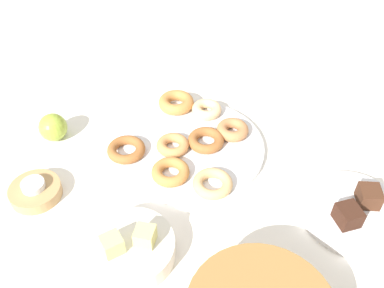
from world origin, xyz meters
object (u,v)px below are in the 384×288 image
at_px(tealight, 33,185).
at_px(apple, 53,127).
at_px(donut_3, 176,102).
at_px(candle_holder, 36,191).
at_px(melon_chunk_left, 145,236).
at_px(donut_7, 171,172).
at_px(brownie_near, 369,196).
at_px(fruit_bowl, 131,249).
at_px(donut_0, 126,150).
at_px(donut_plate, 191,147).
at_px(donut_4, 206,140).
at_px(brownie_far, 348,215).
at_px(cake_plate, 353,212).
at_px(melon_chunk_right, 112,244).
at_px(donut_2, 233,130).
at_px(donut_6, 173,145).
at_px(donut_5, 213,184).
at_px(donut_1, 207,109).

height_order(tealight, apple, apple).
distance_m(donut_3, candle_holder, 0.42).
relative_size(melon_chunk_left, apple, 0.52).
xyz_separation_m(donut_7, candle_holder, (0.30, 0.02, -0.02)).
height_order(brownie_near, fruit_bowl, brownie_near).
height_order(donut_0, melon_chunk_left, melon_chunk_left).
relative_size(donut_plate, fruit_bowl, 2.09).
height_order(donut_4, brownie_near, brownie_near).
bearing_deg(candle_holder, brownie_far, 168.00).
distance_m(donut_7, melon_chunk_left, 0.20).
bearing_deg(donut_4, fruit_bowl, 58.62).
relative_size(cake_plate, fruit_bowl, 1.31).
relative_size(donut_3, donut_4, 1.07).
bearing_deg(donut_7, tealight, 3.66).
bearing_deg(melon_chunk_left, donut_4, -116.85).
relative_size(cake_plate, melon_chunk_left, 6.16).
xyz_separation_m(tealight, fruit_bowl, (-0.21, 0.17, -0.01)).
bearing_deg(fruit_bowl, brownie_far, -175.84).
bearing_deg(tealight, melon_chunk_right, 135.18).
xyz_separation_m(donut_0, fruit_bowl, (-0.02, 0.27, -0.01)).
xyz_separation_m(donut_0, donut_3, (-0.13, -0.17, 0.00)).
height_order(donut_2, brownie_near, brownie_near).
bearing_deg(donut_0, donut_plate, -174.07).
bearing_deg(melon_chunk_left, tealight, -34.87).
bearing_deg(brownie_far, fruit_bowl, 4.16).
relative_size(brownie_far, fruit_bowl, 0.28).
relative_size(donut_2, donut_6, 1.02).
xyz_separation_m(donut_4, donut_7, (0.09, 0.10, 0.00)).
relative_size(melon_chunk_left, melon_chunk_right, 1.00).
bearing_deg(fruit_bowl, donut_3, -104.26).
xyz_separation_m(donut_5, melon_chunk_right, (0.20, 0.16, 0.03)).
relative_size(brownie_near, melon_chunk_left, 1.31).
xyz_separation_m(donut_6, fruit_bowl, (0.09, 0.27, -0.01)).
xyz_separation_m(donut_plate, melon_chunk_left, (0.11, 0.28, 0.05)).
height_order(donut_7, candle_holder, donut_7).
height_order(brownie_near, brownie_far, same).
bearing_deg(brownie_far, donut_7, -24.13).
height_order(donut_1, donut_2, same).
distance_m(donut_4, fruit_bowl, 0.33).
distance_m(donut_2, fruit_bowl, 0.40).
distance_m(brownie_far, fruit_bowl, 0.43).
xyz_separation_m(donut_2, apple, (0.44, -0.04, 0.00)).
bearing_deg(tealight, candle_holder, 0.00).
distance_m(donut_5, candle_holder, 0.39).
distance_m(donut_1, donut_4, 0.12).
bearing_deg(cake_plate, brownie_far, 45.00).
bearing_deg(donut_7, donut_6, -96.21).
height_order(donut_5, brownie_far, brownie_far).
bearing_deg(donut_5, fruit_bowl, 39.93).
relative_size(donut_0, donut_2, 1.14).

